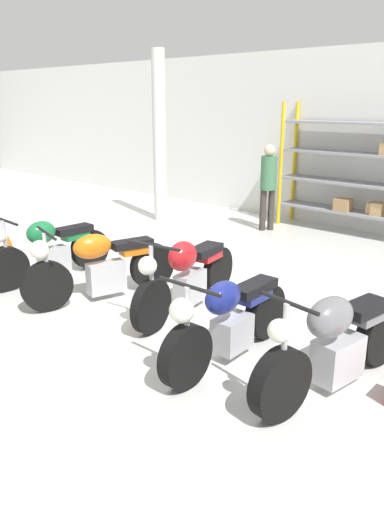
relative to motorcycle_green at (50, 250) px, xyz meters
The scene contains 10 objects.
ground_plane 2.37m from the motorcycle_green, ahead, with size 30.00×30.00×0.00m, color silver.
back_wall 6.50m from the motorcycle_green, 68.57° to the left, with size 30.00×0.08×3.60m.
support_pillar 4.36m from the motorcycle_green, 112.08° to the left, with size 0.28×0.28×3.60m.
motorcycle_green is the anchor object (origin of this frame).
motorcycle_orange 1.22m from the motorcycle_green, ahead, with size 0.88×2.11×1.03m.
motorcycle_red 2.37m from the motorcycle_green, 11.63° to the left, with size 0.73×2.18×1.05m.
motorcycle_blue 3.51m from the motorcycle_green, ahead, with size 0.71×1.98×1.00m.
motorcycle_grey 4.55m from the motorcycle_green, ahead, with size 0.64×2.11×1.05m.
person_browsing 4.74m from the motorcycle_green, 80.96° to the left, with size 0.44×0.44×1.74m.
traffic_cone 0.92m from the motorcycle_green, 168.51° to the right, with size 0.32×0.32×0.55m.
Camera 1 is at (3.99, -4.04, 2.56)m, focal length 35.00 mm.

